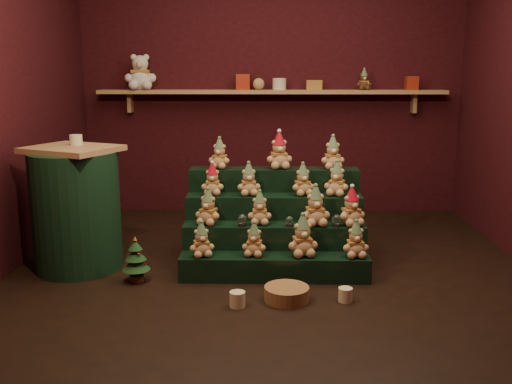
{
  "coord_description": "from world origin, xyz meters",
  "views": [
    {
      "loc": [
        -0.04,
        -4.15,
        1.51
      ],
      "look_at": [
        -0.13,
        0.25,
        0.58
      ],
      "focal_mm": 40.0,
      "sensor_mm": 36.0,
      "label": 1
    }
  ],
  "objects_px": {
    "mini_christmas_tree": "(136,260)",
    "wicker_basket": "(287,294)",
    "snow_globe_c": "(337,221)",
    "snow_globe_a": "(242,220)",
    "brown_bear": "(364,79)",
    "side_table": "(76,209)",
    "mug_right": "(345,295)",
    "snow_globe_b": "(289,221)",
    "riser_tier_front": "(274,267)",
    "mug_left": "(237,299)",
    "white_bear": "(140,68)"
  },
  "relations": [
    {
      "from": "mini_christmas_tree",
      "to": "wicker_basket",
      "type": "relative_size",
      "value": 1.14
    },
    {
      "from": "snow_globe_c",
      "to": "mini_christmas_tree",
      "type": "relative_size",
      "value": 0.27
    },
    {
      "from": "snow_globe_a",
      "to": "brown_bear",
      "type": "distance_m",
      "value": 2.4
    },
    {
      "from": "side_table",
      "to": "mug_right",
      "type": "xyz_separation_m",
      "value": [
        2.0,
        -0.63,
        -0.43
      ]
    },
    {
      "from": "snow_globe_b",
      "to": "wicker_basket",
      "type": "distance_m",
      "value": 0.66
    },
    {
      "from": "riser_tier_front",
      "to": "mug_left",
      "type": "height_order",
      "value": "riser_tier_front"
    },
    {
      "from": "snow_globe_b",
      "to": "white_bear",
      "type": "xyz_separation_m",
      "value": [
        -1.48,
        1.82,
        1.15
      ]
    },
    {
      "from": "riser_tier_front",
      "to": "wicker_basket",
      "type": "xyz_separation_m",
      "value": [
        0.08,
        -0.4,
        -0.04
      ]
    },
    {
      "from": "snow_globe_b",
      "to": "mini_christmas_tree",
      "type": "height_order",
      "value": "snow_globe_b"
    },
    {
      "from": "riser_tier_front",
      "to": "white_bear",
      "type": "relative_size",
      "value": 3.08
    },
    {
      "from": "mini_christmas_tree",
      "to": "snow_globe_b",
      "type": "bearing_deg",
      "value": 11.68
    },
    {
      "from": "snow_globe_a",
      "to": "mug_left",
      "type": "height_order",
      "value": "snow_globe_a"
    },
    {
      "from": "snow_globe_a",
      "to": "snow_globe_b",
      "type": "distance_m",
      "value": 0.36
    },
    {
      "from": "white_bear",
      "to": "brown_bear",
      "type": "height_order",
      "value": "white_bear"
    },
    {
      "from": "snow_globe_c",
      "to": "brown_bear",
      "type": "relative_size",
      "value": 0.45
    },
    {
      "from": "riser_tier_front",
      "to": "snow_globe_c",
      "type": "relative_size",
      "value": 14.75
    },
    {
      "from": "mug_right",
      "to": "white_bear",
      "type": "height_order",
      "value": "white_bear"
    },
    {
      "from": "side_table",
      "to": "white_bear",
      "type": "bearing_deg",
      "value": 109.59
    },
    {
      "from": "mug_left",
      "to": "white_bear",
      "type": "distance_m",
      "value": 3.12
    },
    {
      "from": "mug_left",
      "to": "wicker_basket",
      "type": "relative_size",
      "value": 0.34
    },
    {
      "from": "mug_left",
      "to": "brown_bear",
      "type": "xyz_separation_m",
      "value": [
        1.18,
        2.5,
        1.37
      ]
    },
    {
      "from": "wicker_basket",
      "to": "brown_bear",
      "type": "distance_m",
      "value": 2.88
    },
    {
      "from": "mug_left",
      "to": "brown_bear",
      "type": "distance_m",
      "value": 3.09
    },
    {
      "from": "snow_globe_a",
      "to": "brown_bear",
      "type": "xyz_separation_m",
      "value": [
        1.18,
        1.82,
        1.02
      ]
    },
    {
      "from": "mini_christmas_tree",
      "to": "white_bear",
      "type": "relative_size",
      "value": 0.76
    },
    {
      "from": "side_table",
      "to": "mug_left",
      "type": "distance_m",
      "value": 1.53
    },
    {
      "from": "mini_christmas_tree",
      "to": "mug_right",
      "type": "relative_size",
      "value": 3.64
    },
    {
      "from": "wicker_basket",
      "to": "white_bear",
      "type": "bearing_deg",
      "value": 121.33
    },
    {
      "from": "snow_globe_a",
      "to": "snow_globe_b",
      "type": "height_order",
      "value": "snow_globe_a"
    },
    {
      "from": "snow_globe_a",
      "to": "mug_left",
      "type": "distance_m",
      "value": 0.76
    },
    {
      "from": "snow_globe_b",
      "to": "brown_bear",
      "type": "xyz_separation_m",
      "value": [
        0.82,
        1.82,
        1.03
      ]
    },
    {
      "from": "mug_left",
      "to": "wicker_basket",
      "type": "distance_m",
      "value": 0.35
    },
    {
      "from": "riser_tier_front",
      "to": "wicker_basket",
      "type": "bearing_deg",
      "value": -79.01
    },
    {
      "from": "mug_right",
      "to": "mini_christmas_tree",
      "type": "bearing_deg",
      "value": 167.0
    },
    {
      "from": "mug_left",
      "to": "snow_globe_b",
      "type": "bearing_deg",
      "value": 61.92
    },
    {
      "from": "riser_tier_front",
      "to": "mug_left",
      "type": "distance_m",
      "value": 0.57
    },
    {
      "from": "mug_right",
      "to": "brown_bear",
      "type": "xyz_separation_m",
      "value": [
        0.46,
        2.39,
        1.38
      ]
    },
    {
      "from": "mug_right",
      "to": "wicker_basket",
      "type": "xyz_separation_m",
      "value": [
        -0.39,
        0.01,
        -0.0
      ]
    },
    {
      "from": "brown_bear",
      "to": "side_table",
      "type": "bearing_deg",
      "value": -149.96
    },
    {
      "from": "snow_globe_b",
      "to": "mug_right",
      "type": "relative_size",
      "value": 0.84
    },
    {
      "from": "wicker_basket",
      "to": "white_bear",
      "type": "relative_size",
      "value": 0.67
    },
    {
      "from": "mug_left",
      "to": "mug_right",
      "type": "bearing_deg",
      "value": 8.14
    },
    {
      "from": "snow_globe_c",
      "to": "wicker_basket",
      "type": "bearing_deg",
      "value": -124.95
    },
    {
      "from": "snow_globe_a",
      "to": "mug_right",
      "type": "xyz_separation_m",
      "value": [
        0.71,
        -0.57,
        -0.36
      ]
    },
    {
      "from": "snow_globe_b",
      "to": "snow_globe_a",
      "type": "bearing_deg",
      "value": -180.0
    },
    {
      "from": "snow_globe_a",
      "to": "mug_right",
      "type": "distance_m",
      "value": 0.98
    },
    {
      "from": "riser_tier_front",
      "to": "snow_globe_a",
      "type": "bearing_deg",
      "value": 146.71
    },
    {
      "from": "mug_left",
      "to": "white_bear",
      "type": "height_order",
      "value": "white_bear"
    },
    {
      "from": "side_table",
      "to": "brown_bear",
      "type": "xyz_separation_m",
      "value": [
        2.46,
        1.76,
        0.95
      ]
    },
    {
      "from": "snow_globe_c",
      "to": "mini_christmas_tree",
      "type": "distance_m",
      "value": 1.52
    }
  ]
}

